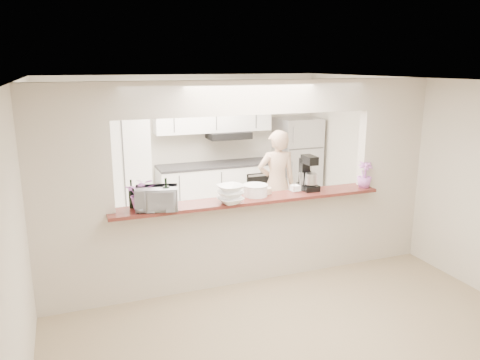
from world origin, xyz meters
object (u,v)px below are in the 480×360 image
refrigerator (297,163)px  person (277,184)px  stand_mixer (308,174)px  toaster_oven (157,198)px

refrigerator → person: size_ratio=1.01×
refrigerator → stand_mixer: 2.88m
refrigerator → person: refrigerator is taller
toaster_oven → person: bearing=45.7°
refrigerator → person: 1.67m
stand_mixer → refrigerator: bearing=65.1°
stand_mixer → person: size_ratio=0.27×
stand_mixer → person: (0.16, 1.28, -0.45)m
toaster_oven → refrigerator: bearing=52.7°
toaster_oven → stand_mixer: (2.00, 0.17, 0.07)m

